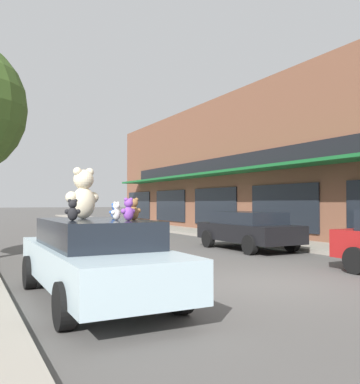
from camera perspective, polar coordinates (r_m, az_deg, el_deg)
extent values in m
plane|color=#514F4C|center=(8.87, 10.76, -11.94)|extent=(260.00, 260.00, 0.00)
cube|color=brown|center=(24.91, 19.83, 3.34)|extent=(11.89, 33.01, 7.28)
cube|color=#19662D|center=(20.54, 7.10, 2.74)|extent=(1.37, 27.73, 0.12)
cube|color=black|center=(20.95, 8.53, 4.17)|extent=(0.08, 26.41, 0.70)
cube|color=black|center=(18.69, 13.51, -2.03)|extent=(0.06, 4.18, 2.00)
cube|color=black|center=(23.15, 4.60, -1.93)|extent=(0.06, 4.18, 2.00)
cube|color=black|center=(27.97, -1.35, -1.84)|extent=(0.06, 4.18, 2.00)
cube|color=black|center=(33.01, -5.51, -1.76)|extent=(0.06, 4.18, 2.00)
cube|color=#ADC6D1|center=(7.39, -11.22, -9.33)|extent=(1.73, 4.76, 0.59)
cube|color=black|center=(7.33, -11.20, -5.34)|extent=(1.52, 2.62, 0.44)
cylinder|color=black|center=(8.68, -19.40, -10.05)|extent=(0.20, 0.62, 0.62)
cylinder|color=black|center=(9.07, -8.71, -9.73)|extent=(0.20, 0.62, 0.62)
cylinder|color=black|center=(5.83, -15.21, -14.42)|extent=(0.20, 0.62, 0.62)
cylinder|color=black|center=(6.39, 0.03, -13.30)|extent=(0.20, 0.62, 0.62)
ellipsoid|color=beige|center=(7.71, -12.75, -1.43)|extent=(0.53, 0.49, 0.56)
sphere|color=beige|center=(7.72, -12.74, 1.62)|extent=(0.45, 0.45, 0.35)
sphere|color=beige|center=(7.80, -11.96, 2.60)|extent=(0.19, 0.19, 0.15)
sphere|color=beige|center=(7.66, -13.52, 2.68)|extent=(0.19, 0.19, 0.15)
sphere|color=white|center=(7.84, -13.35, 1.42)|extent=(0.17, 0.17, 0.13)
sphere|color=beige|center=(7.87, -11.53, -0.72)|extent=(0.26, 0.26, 0.20)
sphere|color=beige|center=(7.61, -14.28, -0.69)|extent=(0.26, 0.26, 0.20)
ellipsoid|color=purple|center=(6.77, -6.89, -2.87)|extent=(0.21, 0.19, 0.22)
sphere|color=purple|center=(6.77, -6.88, -1.47)|extent=(0.18, 0.18, 0.14)
sphere|color=purple|center=(6.80, -6.55, -1.00)|extent=(0.08, 0.08, 0.06)
sphere|color=purple|center=(6.74, -7.22, -1.00)|extent=(0.08, 0.08, 0.06)
sphere|color=#BA67ED|center=(6.82, -7.20, -1.54)|extent=(0.07, 0.07, 0.05)
sphere|color=purple|center=(6.84, -6.36, -2.53)|extent=(0.10, 0.10, 0.08)
sphere|color=purple|center=(6.73, -7.56, -2.55)|extent=(0.10, 0.10, 0.08)
ellipsoid|color=black|center=(6.97, -14.13, -2.85)|extent=(0.18, 0.16, 0.21)
sphere|color=black|center=(6.97, -14.12, -1.56)|extent=(0.15, 0.15, 0.13)
sphere|color=black|center=(6.97, -13.72, -1.13)|extent=(0.06, 0.06, 0.06)
sphere|color=black|center=(6.97, -14.52, -1.13)|extent=(0.06, 0.06, 0.06)
sphere|color=#3A3A3D|center=(7.03, -14.16, -1.62)|extent=(0.06, 0.06, 0.05)
sphere|color=black|center=(6.99, -13.44, -2.54)|extent=(0.09, 0.09, 0.08)
sphere|color=black|center=(6.98, -14.84, -2.54)|extent=(0.09, 0.09, 0.08)
ellipsoid|color=white|center=(7.00, -8.47, -2.98)|extent=(0.19, 0.18, 0.19)
sphere|color=white|center=(7.00, -8.47, -1.86)|extent=(0.16, 0.16, 0.12)
sphere|color=white|center=(7.03, -8.26, -1.49)|extent=(0.07, 0.07, 0.05)
sphere|color=white|center=(6.96, -8.68, -1.49)|extent=(0.07, 0.07, 0.05)
sphere|color=white|center=(7.03, -8.79, -1.92)|extent=(0.06, 0.06, 0.04)
sphere|color=white|center=(7.06, -8.18, -2.70)|extent=(0.09, 0.09, 0.07)
sphere|color=white|center=(6.94, -8.91, -2.72)|extent=(0.09, 0.09, 0.07)
ellipsoid|color=blue|center=(7.69, -8.70, -2.90)|extent=(0.13, 0.12, 0.17)
sphere|color=blue|center=(7.69, -8.70, -1.97)|extent=(0.11, 0.11, 0.11)
sphere|color=blue|center=(7.70, -8.43, -1.66)|extent=(0.05, 0.05, 0.04)
sphere|color=blue|center=(7.67, -8.97, -1.66)|extent=(0.05, 0.05, 0.04)
sphere|color=#548DFF|center=(7.73, -8.82, -2.01)|extent=(0.04, 0.04, 0.04)
sphere|color=blue|center=(7.72, -8.26, -2.67)|extent=(0.07, 0.07, 0.06)
sphere|color=blue|center=(7.67, -9.20, -2.68)|extent=(0.07, 0.07, 0.06)
ellipsoid|color=olive|center=(7.06, -6.20, -2.81)|extent=(0.18, 0.15, 0.23)
sphere|color=olive|center=(7.06, -6.20, -1.46)|extent=(0.15, 0.15, 0.14)
sphere|color=olive|center=(7.08, -5.82, -1.01)|extent=(0.06, 0.06, 0.06)
sphere|color=olive|center=(7.04, -6.59, -1.00)|extent=(0.06, 0.06, 0.06)
sphere|color=tan|center=(7.11, -6.39, -1.53)|extent=(0.06, 0.06, 0.05)
sphere|color=olive|center=(7.11, -5.57, -2.48)|extent=(0.09, 0.09, 0.08)
sphere|color=olive|center=(7.04, -6.93, -2.49)|extent=(0.09, 0.09, 0.08)
cylinder|color=black|center=(10.58, 22.40, -8.44)|extent=(0.20, 0.62, 0.62)
cube|color=black|center=(14.94, 9.04, -5.32)|extent=(1.72, 4.03, 0.58)
cube|color=black|center=(14.92, 9.03, -3.42)|extent=(1.51, 2.56, 0.41)
cylinder|color=black|center=(15.54, 3.77, -6.24)|extent=(0.20, 0.62, 0.62)
cylinder|color=black|center=(16.47, 8.84, -5.95)|extent=(0.20, 0.62, 0.62)
cylinder|color=black|center=(13.46, 9.29, -6.98)|extent=(0.20, 0.62, 0.62)
cylinder|color=black|center=(14.52, 14.68, -6.54)|extent=(0.20, 0.62, 0.62)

